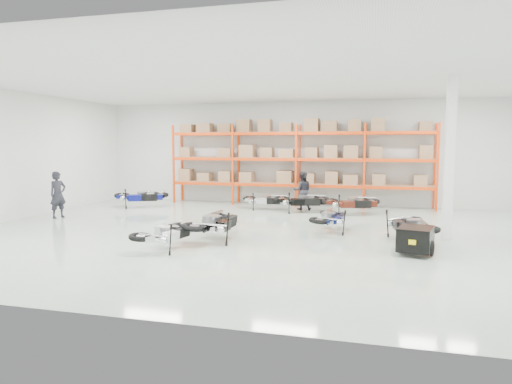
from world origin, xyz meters
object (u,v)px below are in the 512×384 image
(trailer, at_px, (415,239))
(moto_touring_right, at_px, (411,221))
(moto_silver_left, at_px, (166,229))
(moto_black_far_left, at_px, (215,218))
(moto_blue_centre, at_px, (331,214))
(moto_back_c, at_px, (302,197))
(moto_back_d, at_px, (352,199))
(moto_back_a, at_px, (141,193))
(person_left, at_px, (58,195))
(person_back, at_px, (302,191))
(moto_back_b, at_px, (266,197))

(trailer, bearing_deg, moto_touring_right, 103.21)
(moto_silver_left, xyz_separation_m, trailer, (6.04, 0.99, -0.14))
(moto_silver_left, distance_m, trailer, 6.12)
(moto_silver_left, distance_m, moto_black_far_left, 1.59)
(moto_blue_centre, bearing_deg, moto_silver_left, 48.57)
(moto_blue_centre, relative_size, moto_silver_left, 1.01)
(moto_touring_right, xyz_separation_m, trailer, (0.00, -1.60, -0.17))
(moto_blue_centre, distance_m, moto_back_c, 4.08)
(moto_back_d, bearing_deg, moto_back_a, 80.86)
(moto_touring_right, relative_size, moto_back_d, 0.97)
(moto_black_far_left, relative_size, moto_back_d, 1.08)
(person_left, relative_size, person_back, 1.08)
(person_left, height_order, person_back, person_left)
(moto_blue_centre, distance_m, moto_back_a, 8.93)
(moto_back_b, height_order, person_back, person_back)
(moto_blue_centre, relative_size, moto_black_far_left, 0.85)
(trailer, height_order, moto_back_c, moto_back_c)
(moto_black_far_left, distance_m, person_back, 6.70)
(moto_blue_centre, relative_size, moto_back_d, 0.92)
(moto_back_b, distance_m, moto_back_d, 3.48)
(moto_back_a, xyz_separation_m, moto_back_b, (5.24, 0.71, -0.09))
(moto_blue_centre, height_order, moto_back_c, moto_back_c)
(moto_touring_right, distance_m, moto_back_b, 7.22)
(moto_silver_left, xyz_separation_m, moto_back_d, (4.24, 7.06, 0.05))
(moto_silver_left, distance_m, person_back, 8.21)
(moto_black_far_left, relative_size, moto_back_c, 1.07)
(moto_touring_right, xyz_separation_m, moto_back_b, (-5.25, 4.96, -0.05))
(moto_back_d, bearing_deg, moto_back_c, 73.84)
(person_left, bearing_deg, moto_back_b, -38.20)
(moto_touring_right, bearing_deg, moto_back_b, 125.09)
(moto_back_c, bearing_deg, moto_back_d, -108.85)
(moto_black_far_left, relative_size, person_left, 1.21)
(moto_touring_right, bearing_deg, trailer, -101.51)
(moto_back_b, bearing_deg, moto_touring_right, -141.05)
(trailer, bearing_deg, person_back, 132.05)
(moto_back_a, relative_size, moto_back_c, 1.02)
(moto_back_a, bearing_deg, moto_back_d, -109.95)
(moto_back_b, distance_m, moto_back_c, 1.56)
(moto_black_far_left, xyz_separation_m, person_left, (-6.80, 2.26, 0.22))
(moto_black_far_left, relative_size, moto_back_b, 1.23)
(moto_back_c, distance_m, moto_back_d, 1.93)
(moto_touring_right, bearing_deg, moto_back_d, 100.47)
(moto_touring_right, height_order, moto_back_d, moto_back_d)
(moto_back_a, distance_m, moto_back_b, 5.29)
(moto_touring_right, xyz_separation_m, moto_back_d, (-1.80, 4.47, 0.02))
(person_back, bearing_deg, moto_blue_centre, 97.08)
(moto_back_b, xyz_separation_m, moto_back_c, (1.53, -0.31, 0.07))
(moto_blue_centre, xyz_separation_m, person_left, (-9.77, 0.16, 0.31))
(moto_back_a, relative_size, person_left, 1.15)
(trailer, relative_size, moto_back_d, 0.87)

